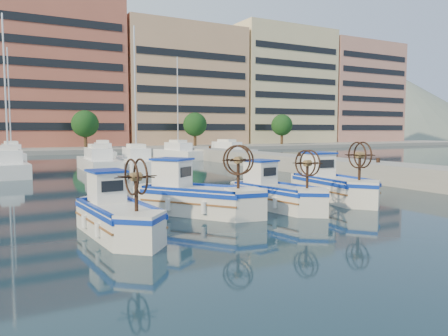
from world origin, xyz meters
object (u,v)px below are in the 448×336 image
Objects in this scene: fishing_boat_a at (117,213)px; fishing_boat_d at (332,184)px; fishing_boat_b at (194,195)px; fishing_boat_c at (275,192)px.

fishing_boat_a is 10.88m from fishing_boat_d.
fishing_boat_b is 0.97× the size of fishing_boat_d.
fishing_boat_d is at bearing -35.00° from fishing_boat_b.
fishing_boat_d reaches higher than fishing_boat_c.
fishing_boat_b is 1.07× the size of fishing_boat_c.
fishing_boat_b reaches higher than fishing_boat_a.
fishing_boat_b is at bearing 162.50° from fishing_boat_c.
fishing_boat_a is at bearing -177.73° from fishing_boat_c.
fishing_boat_d is (3.60, 0.56, 0.07)m from fishing_boat_c.
fishing_boat_c is 3.65m from fishing_boat_d.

